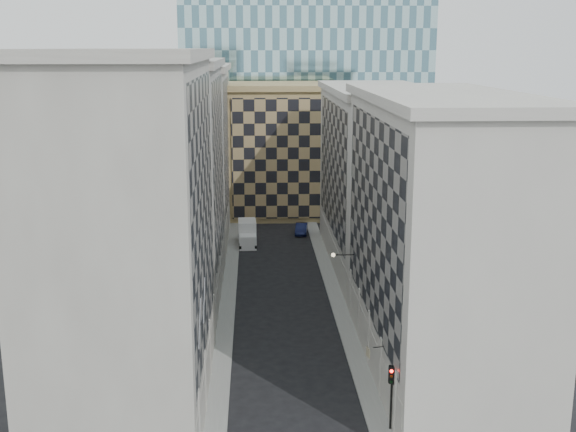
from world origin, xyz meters
name	(u,v)px	position (x,y,z in m)	size (l,w,h in m)	color
sidewalk_west	(228,300)	(-5.25, 30.00, 0.07)	(1.50, 100.00, 0.15)	gray
sidewalk_east	(336,298)	(5.25, 30.00, 0.07)	(1.50, 100.00, 0.15)	gray
bldg_left_a	(130,232)	(-10.88, 11.00, 11.82)	(10.80, 22.80, 23.70)	#A39D92
bldg_left_b	(168,180)	(-10.88, 33.00, 11.32)	(10.80, 22.80, 22.70)	gray
bldg_left_c	(188,153)	(-10.88, 55.00, 10.83)	(10.80, 22.80, 21.70)	#A39D92
bldg_right_a	(437,234)	(10.88, 15.00, 10.32)	(10.80, 26.80, 20.70)	beige
bldg_right_b	(376,177)	(10.89, 42.00, 9.85)	(10.80, 28.80, 19.70)	beige
tan_block	(285,149)	(2.00, 67.90, 9.44)	(16.80, 14.80, 18.80)	#9C8252
church_tower	(269,27)	(0.00, 82.00, 26.95)	(7.20, 7.20, 51.50)	#312B26
flagpoles_left	(202,311)	(-5.90, 6.00, 8.00)	(0.10, 6.33, 2.33)	gray
bracket_lamp	(335,255)	(4.38, 24.00, 6.20)	(1.98, 0.36, 0.36)	black
traffic_light	(392,384)	(5.87, 5.29, 3.20)	(0.53, 0.52, 4.26)	black
box_truck	(247,235)	(-3.50, 50.26, 1.27)	(2.33, 5.38, 2.91)	white
dark_car	(301,229)	(3.50, 55.06, 0.70)	(1.47, 4.22, 1.39)	#10163D
shop_sign	(369,352)	(4.99, 8.81, 3.84)	(1.14, 0.66, 0.73)	black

